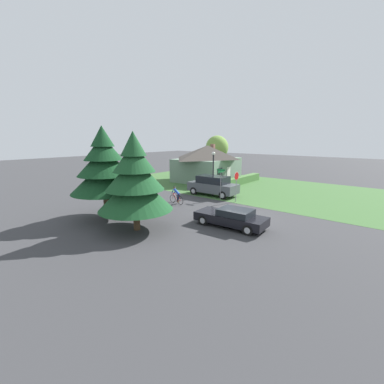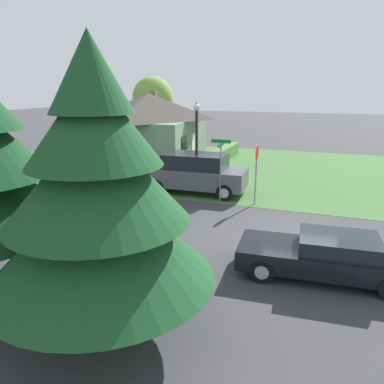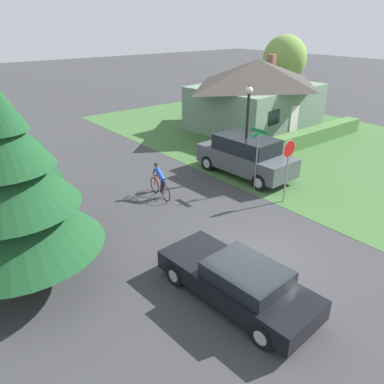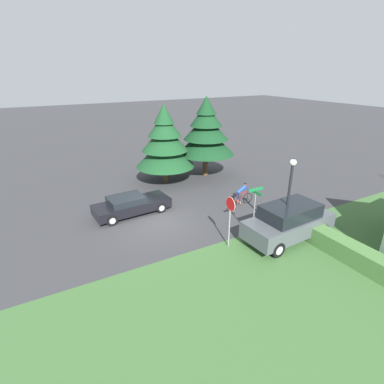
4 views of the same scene
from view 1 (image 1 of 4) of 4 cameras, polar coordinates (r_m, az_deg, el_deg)
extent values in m
plane|color=#38383A|center=(18.92, 9.22, -5.55)|extent=(140.00, 140.00, 0.00)
cube|color=#3D6633|center=(30.72, 13.86, 1.03)|extent=(16.00, 36.00, 0.01)
cube|color=slate|center=(34.76, 3.41, 5.05)|extent=(8.89, 7.07, 2.95)
pyramid|color=#3D3833|center=(34.56, 3.46, 8.90)|extent=(9.60, 7.63, 1.72)
cube|color=silver|center=(33.32, 8.11, 3.83)|extent=(0.90, 0.15, 2.00)
cube|color=black|center=(31.18, 6.25, 4.48)|extent=(1.10, 0.17, 0.90)
cube|color=brown|center=(37.01, 4.63, 9.97)|extent=(0.55, 0.55, 0.80)
cube|color=#4C7A3D|center=(31.46, 9.63, 2.29)|extent=(11.19, 0.90, 0.90)
cube|color=black|center=(16.83, 8.54, -5.84)|extent=(2.09, 4.73, 0.55)
cube|color=black|center=(16.54, 9.68, -4.45)|extent=(1.71, 2.16, 0.41)
cylinder|color=black|center=(17.00, 2.54, -6.28)|extent=(0.30, 0.67, 0.65)
cylinder|color=#ADADB2|center=(17.00, 2.54, -6.28)|extent=(0.29, 0.39, 0.38)
cylinder|color=black|center=(18.28, 5.29, -5.00)|extent=(0.30, 0.67, 0.65)
cylinder|color=#ADADB2|center=(18.28, 5.29, -5.00)|extent=(0.29, 0.39, 0.38)
cylinder|color=black|center=(15.59, 12.32, -8.26)|extent=(0.30, 0.67, 0.65)
cylinder|color=#ADADB2|center=(15.59, 12.32, -8.26)|extent=(0.29, 0.39, 0.38)
cylinder|color=black|center=(16.98, 14.50, -6.68)|extent=(0.30, 0.67, 0.65)
cylinder|color=#ADADB2|center=(16.98, 14.50, -6.68)|extent=(0.29, 0.39, 0.38)
torus|color=black|center=(22.13, -2.63, -1.91)|extent=(0.11, 0.73, 0.73)
torus|color=black|center=(22.85, -4.31, -1.48)|extent=(0.11, 0.73, 0.73)
cylinder|color=#B21E1E|center=(22.27, -3.07, -1.36)|extent=(0.05, 0.18, 0.60)
cylinder|color=#B21E1E|center=(22.53, -3.69, -1.16)|extent=(0.09, 0.62, 0.66)
cylinder|color=#B21E1E|center=(22.42, -3.58, -0.45)|extent=(0.10, 0.74, 0.08)
cylinder|color=#B21E1E|center=(22.26, -2.91, -1.99)|extent=(0.07, 0.33, 0.15)
cylinder|color=#B21E1E|center=(22.14, -2.79, -1.27)|extent=(0.05, 0.21, 0.48)
cylinder|color=#B21E1E|center=(22.77, -4.26, -0.87)|extent=(0.05, 0.12, 0.52)
cylinder|color=black|center=(22.68, -4.20, -0.26)|extent=(0.44, 0.06, 0.02)
ellipsoid|color=black|center=(22.15, -2.96, -0.59)|extent=(0.10, 0.21, 0.05)
cylinder|color=#262D4C|center=(22.19, -2.92, -1.09)|extent=(0.13, 0.25, 0.50)
cylinder|color=#262D4C|center=(22.31, -3.22, -1.23)|extent=(0.13, 0.26, 0.66)
cylinder|color=#8C6647|center=(22.33, -3.03, -2.02)|extent=(0.08, 0.08, 0.30)
cylinder|color=#8C6647|center=(22.49, -3.24, -2.17)|extent=(0.17, 0.08, 0.21)
cylinder|color=#264CB2|center=(22.30, -3.44, 0.07)|extent=(0.28, 0.69, 0.54)
cylinder|color=#264CB2|center=(22.48, -3.80, 0.11)|extent=(0.09, 0.25, 0.35)
cylinder|color=#264CB2|center=(22.67, -4.31, 0.20)|extent=(0.09, 0.25, 0.35)
sphere|color=#8C6647|center=(22.44, -3.91, 0.97)|extent=(0.19, 0.19, 0.19)
ellipsoid|color=black|center=(22.43, -3.91, 1.10)|extent=(0.22, 0.18, 0.12)
cube|color=#4C5156|center=(25.59, 4.66, 1.03)|extent=(2.25, 5.03, 0.89)
cube|color=black|center=(25.46, 4.69, 2.79)|extent=(1.92, 3.08, 0.70)
cylinder|color=black|center=(25.87, 0.41, 0.24)|extent=(0.28, 0.79, 0.78)
cylinder|color=#ADADB2|center=(25.87, 0.41, 0.24)|extent=(0.27, 0.46, 0.45)
cylinder|color=black|center=(27.33, 2.70, 0.86)|extent=(0.28, 0.79, 0.78)
cylinder|color=#ADADB2|center=(27.33, 2.70, 0.86)|extent=(0.27, 0.46, 0.45)
cylinder|color=black|center=(24.06, 6.85, -0.74)|extent=(0.28, 0.79, 0.78)
cylinder|color=#ADADB2|center=(24.06, 6.85, -0.74)|extent=(0.27, 0.46, 0.45)
cylinder|color=black|center=(25.63, 8.91, -0.02)|extent=(0.28, 0.79, 0.78)
cylinder|color=#ADADB2|center=(25.63, 8.91, -0.02)|extent=(0.27, 0.46, 0.45)
cylinder|color=gray|center=(23.17, 9.76, 0.28)|extent=(0.07, 0.07, 2.05)
cylinder|color=red|center=(22.94, 9.88, 3.51)|extent=(0.69, 0.03, 0.69)
cylinder|color=silver|center=(22.94, 9.88, 3.51)|extent=(0.74, 0.02, 0.74)
cylinder|color=black|center=(25.22, 4.71, 3.64)|extent=(0.13, 0.13, 4.03)
sphere|color=white|center=(25.00, 4.79, 8.55)|extent=(0.33, 0.33, 0.33)
cone|color=black|center=(24.99, 4.80, 8.93)|extent=(0.20, 0.20, 0.13)
cylinder|color=gray|center=(23.87, 6.37, 1.33)|extent=(0.06, 0.06, 2.55)
cube|color=#197238|center=(23.66, 6.45, 4.51)|extent=(0.90, 0.03, 0.16)
cube|color=#197238|center=(23.64, 6.46, 4.89)|extent=(0.03, 0.90, 0.16)
cylinder|color=#4C3823|center=(16.43, -12.20, -5.98)|extent=(0.41, 0.41, 1.31)
cone|color=#194723|center=(15.98, -12.48, 0.13)|extent=(4.53, 4.53, 2.26)
cone|color=#194723|center=(15.79, -12.66, 4.07)|extent=(3.53, 3.53, 1.99)
cone|color=#194723|center=(15.70, -12.82, 7.54)|extent=(2.54, 2.54, 1.72)
cone|color=#194723|center=(15.66, -12.96, 10.49)|extent=(1.54, 1.54, 1.45)
cylinder|color=#4C3823|center=(19.27, -18.39, -2.78)|extent=(0.43, 0.43, 1.88)
cone|color=#143D1E|center=(18.87, -18.80, 3.21)|extent=(4.65, 4.65, 2.19)
cone|color=#143D1E|center=(18.75, -19.02, 6.45)|extent=(3.63, 3.63, 1.93)
cone|color=#143D1E|center=(18.70, -19.21, 9.28)|extent=(2.61, 2.61, 1.66)
cone|color=#143D1E|center=(18.69, -19.38, 11.68)|extent=(1.58, 1.58, 1.40)
cylinder|color=#4C3823|center=(41.71, 5.50, 5.93)|extent=(0.33, 0.33, 2.60)
ellipsoid|color=olive|center=(41.51, 5.58, 9.80)|extent=(3.58, 3.58, 3.76)
camera|label=2|loc=(9.16, -26.38, 7.05)|focal=35.00mm
camera|label=3|loc=(8.22, 22.65, 20.94)|focal=35.00mm
camera|label=4|loc=(30.51, 34.55, 14.92)|focal=28.00mm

